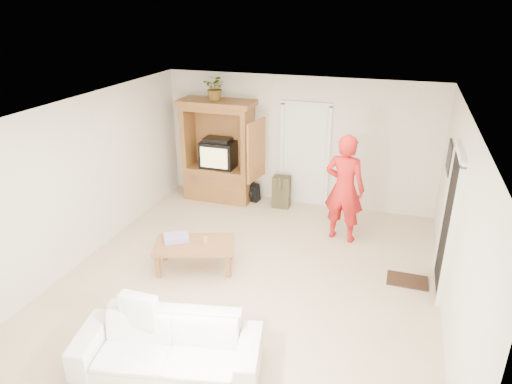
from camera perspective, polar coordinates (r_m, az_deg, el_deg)
floor at (r=7.15m, az=-0.65°, el=-10.43°), size 6.00×6.00×0.00m
ceiling at (r=6.12m, az=-0.76°, el=10.36°), size 6.00×6.00×0.00m
wall_back at (r=9.25m, az=5.29°, el=6.29°), size 5.50×0.00×5.50m
wall_front at (r=4.20m, az=-14.49°, el=-16.71°), size 5.50×0.00×5.50m
wall_left at (r=7.79m, az=-20.24°, el=1.72°), size 0.00×6.00×6.00m
wall_right at (r=6.29m, az=23.83°, el=-3.90°), size 0.00×6.00×6.00m
armoire at (r=9.51m, az=-4.57°, el=4.32°), size 1.82×1.14×2.10m
door_back at (r=9.27m, az=6.09°, el=4.49°), size 0.85×0.05×2.04m
doorway_right at (r=6.95m, az=22.91°, el=-3.81°), size 0.05×0.90×2.04m
framed_picture at (r=7.95m, az=23.05°, el=4.00°), size 0.03×0.60×0.48m
doormat at (r=7.39m, az=18.39°, el=-10.45°), size 0.60×0.40×0.02m
plant at (r=9.14m, az=-5.08°, el=12.85°), size 0.47×0.42×0.49m
man at (r=7.92m, az=10.99°, el=0.43°), size 0.77×0.58×1.91m
sofa at (r=5.55m, az=-10.92°, el=-18.33°), size 2.22×1.22×0.61m
coffee_table at (r=7.20m, az=-7.68°, el=-6.74°), size 1.37×1.02×0.45m
towel at (r=7.28m, az=-9.93°, el=-5.65°), size 0.47×0.44×0.08m
candle at (r=7.12m, az=-6.32°, el=-5.99°), size 0.08×0.08×0.10m
backpack_black at (r=9.58m, az=-0.53°, el=-0.05°), size 0.35×0.26×0.38m
backpack_olive at (r=9.27m, az=3.19°, el=0.03°), size 0.36×0.28×0.66m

